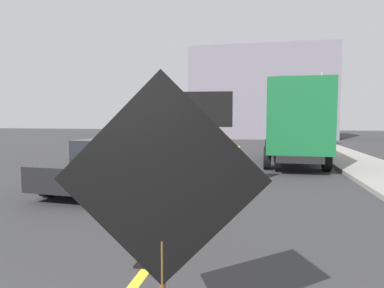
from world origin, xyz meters
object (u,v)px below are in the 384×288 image
object	(u,v)px
roadwork_sign	(162,186)
box_truck	(293,122)
arrow_board_trailer	(203,173)
highway_guide_sign	(309,97)
traffic_cone_near_sign	(151,238)
pickup_car	(113,162)
traffic_cone_mid_lane	(171,200)

from	to	relation	value
roadwork_sign	box_truck	size ratio (longest dim) A/B	0.30
roadwork_sign	arrow_board_trailer	size ratio (longest dim) A/B	0.86
highway_guide_sign	traffic_cone_near_sign	size ratio (longest dim) A/B	6.90
roadwork_sign	traffic_cone_near_sign	distance (m)	2.27
pickup_car	highway_guide_sign	bearing A→B (deg)	62.63
roadwork_sign	arrow_board_trailer	bearing A→B (deg)	96.95
roadwork_sign	traffic_cone_near_sign	world-z (taller)	roadwork_sign
roadwork_sign	pickup_car	size ratio (longest dim) A/B	0.46
box_truck	traffic_cone_near_sign	bearing A→B (deg)	-104.56
traffic_cone_mid_lane	traffic_cone_near_sign	bearing A→B (deg)	-82.58
pickup_car	traffic_cone_near_sign	world-z (taller)	pickup_car
roadwork_sign	traffic_cone_mid_lane	world-z (taller)	roadwork_sign
arrow_board_trailer	traffic_cone_near_sign	xyz separation A→B (m)	(0.09, -4.73, -0.12)
highway_guide_sign	pickup_car	bearing A→B (deg)	-117.37
roadwork_sign	highway_guide_sign	bearing A→B (deg)	79.52
arrow_board_trailer	box_truck	distance (m)	7.15
box_truck	traffic_cone_near_sign	distance (m)	11.55
pickup_car	traffic_cone_mid_lane	bearing A→B (deg)	-47.42
pickup_car	highway_guide_sign	xyz separation A→B (m)	(7.36, 14.22, 2.73)
highway_guide_sign	traffic_cone_mid_lane	distance (m)	17.89
box_truck	highway_guide_sign	xyz separation A→B (m)	(1.71, 8.01, 1.58)
arrow_board_trailer	highway_guide_sign	distance (m)	15.39
traffic_cone_near_sign	highway_guide_sign	bearing A→B (deg)	76.49
box_truck	traffic_cone_near_sign	world-z (taller)	box_truck
roadwork_sign	pickup_car	xyz separation A→B (m)	(-3.49, 6.72, -0.77)
arrow_board_trailer	traffic_cone_near_sign	size ratio (longest dim) A/B	3.72
traffic_cone_near_sign	arrow_board_trailer	bearing A→B (deg)	91.05
arrow_board_trailer	traffic_cone_mid_lane	distance (m)	2.58
arrow_board_trailer	box_truck	bearing A→B (deg)	65.00
arrow_board_trailer	traffic_cone_near_sign	bearing A→B (deg)	-88.95
traffic_cone_mid_lane	arrow_board_trailer	bearing A→B (deg)	85.68
arrow_board_trailer	pickup_car	xyz separation A→B (m)	(-2.69, 0.14, 0.22)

